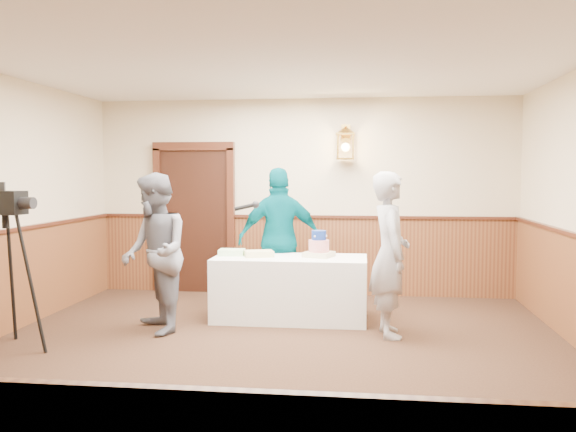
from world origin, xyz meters
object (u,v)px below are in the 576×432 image
object	(u,v)px
assistant_p	(280,239)
sheet_cake_green	(232,252)
tiered_cake	(319,247)
tv_camera_rig	(7,279)
display_table	(290,288)
sheet_cake_yellow	(259,254)
baker	(390,254)
interviewer	(155,253)

from	to	relation	value
assistant_p	sheet_cake_green	bearing A→B (deg)	22.38
tiered_cake	tv_camera_rig	size ratio (longest dim) A/B	0.25
display_table	assistant_p	distance (m)	0.75
sheet_cake_yellow	sheet_cake_green	size ratio (longest dim) A/B	1.10
display_table	tiered_cake	xyz separation A→B (m)	(0.34, 0.05, 0.50)
tiered_cake	sheet_cake_green	xyz separation A→B (m)	(-1.06, 0.02, -0.09)
display_table	tv_camera_rig	size ratio (longest dim) A/B	1.15
display_table	baker	xyz separation A→B (m)	(1.14, -0.59, 0.50)
interviewer	tiered_cake	bearing A→B (deg)	83.86
assistant_p	baker	bearing A→B (deg)	124.61
tiered_cake	interviewer	world-z (taller)	interviewer
tiered_cake	baker	distance (m)	1.03
baker	assistant_p	distance (m)	1.71
tiered_cake	tv_camera_rig	bearing A→B (deg)	-150.72
tiered_cake	display_table	bearing A→B (deg)	-171.53
baker	sheet_cake_green	bearing A→B (deg)	61.26
tiered_cake	assistant_p	world-z (taller)	assistant_p
baker	assistant_p	bearing A→B (deg)	41.56
baker	tv_camera_rig	bearing A→B (deg)	95.97
display_table	assistant_p	xyz separation A→B (m)	(-0.19, 0.50, 0.53)
assistant_p	tv_camera_rig	world-z (taller)	assistant_p
assistant_p	sheet_cake_yellow	bearing A→B (deg)	53.69
sheet_cake_yellow	baker	world-z (taller)	baker
sheet_cake_yellow	assistant_p	size ratio (longest dim) A/B	0.18
sheet_cake_green	tiered_cake	bearing A→B (deg)	-1.33
interviewer	baker	world-z (taller)	baker
interviewer	tv_camera_rig	world-z (taller)	interviewer
tiered_cake	sheet_cake_green	distance (m)	1.06
sheet_cake_yellow	tv_camera_rig	bearing A→B (deg)	-144.47
tiered_cake	assistant_p	size ratio (longest dim) A/B	0.22
sheet_cake_green	assistant_p	xyz separation A→B (m)	(0.53, 0.42, 0.12)
interviewer	tv_camera_rig	xyz separation A→B (m)	(-1.21, -0.82, -0.17)
assistant_p	display_table	bearing A→B (deg)	94.49
sheet_cake_yellow	interviewer	world-z (taller)	interviewer
tiered_cake	baker	size ratio (longest dim) A/B	0.22
tiered_cake	sheet_cake_green	size ratio (longest dim) A/B	1.29
baker	tv_camera_rig	size ratio (longest dim) A/B	1.12
sheet_cake_green	tv_camera_rig	bearing A→B (deg)	-138.33
display_table	tv_camera_rig	distance (m)	3.06
sheet_cake_yellow	baker	size ratio (longest dim) A/B	0.19
display_table	assistant_p	world-z (taller)	assistant_p
display_table	interviewer	xyz separation A→B (m)	(-1.39, -0.77, 0.50)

